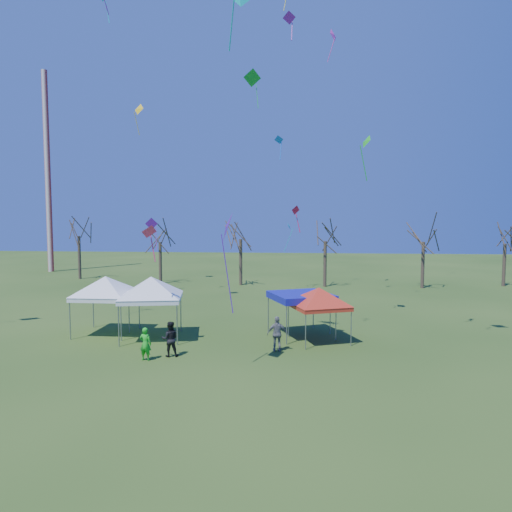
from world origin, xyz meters
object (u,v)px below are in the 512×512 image
(tent_red, at_px, (319,291))
(radio_mast, at_px, (48,172))
(tree_5, at_px, (506,228))
(tree_2, at_px, (241,223))
(tree_1, at_px, (160,227))
(tree_3, at_px, (325,225))
(person_green, at_px, (145,344))
(tree_4, at_px, (424,225))
(tent_white_west, at_px, (105,280))
(tree_0, at_px, (78,221))
(tent_white_mid, at_px, (151,281))
(person_grey, at_px, (277,334))
(tent_blue, at_px, (301,297))
(person_dark, at_px, (170,339))

(tent_red, bearing_deg, radio_mast, 136.87)
(tree_5, bearing_deg, tree_2, -176.30)
(tree_1, xyz_separation_m, tree_3, (16.80, -0.60, 0.29))
(tree_2, height_order, person_green, tree_2)
(tree_4, xyz_separation_m, tent_white_west, (-22.89, -20.00, -2.95))
(tree_0, xyz_separation_m, tree_5, (44.57, -1.32, -0.76))
(radio_mast, height_order, tent_red, radio_mast)
(tent_red, bearing_deg, tree_0, 136.77)
(tree_2, height_order, tent_white_mid, tree_2)
(tent_white_mid, xyz_separation_m, person_green, (0.97, -3.87, -2.44))
(person_grey, bearing_deg, tree_2, -86.58)
(tree_3, xyz_separation_m, tent_white_west, (-13.57, -20.04, -2.97))
(tree_0, height_order, tree_4, tree_0)
(tree_0, bearing_deg, person_grey, -48.07)
(tree_4, bearing_deg, tent_red, -117.65)
(tree_0, relative_size, tent_blue, 2.07)
(tree_0, height_order, tent_white_west, tree_0)
(tree_3, bearing_deg, person_grey, -98.97)
(tent_red, bearing_deg, person_grey, -136.32)
(tree_0, bearing_deg, tent_white_mid, -56.06)
(person_dark, bearing_deg, tree_2, -103.41)
(tree_4, bearing_deg, tree_2, 178.78)
(tree_4, relative_size, tent_blue, 1.93)
(person_dark, bearing_deg, radio_mast, -66.01)
(tent_white_west, xyz_separation_m, tent_blue, (11.18, 0.57, -0.87))
(tent_white_west, relative_size, tent_red, 1.22)
(tree_3, height_order, tree_4, tree_3)
(tree_3, bearing_deg, radio_mast, 163.69)
(radio_mast, xyz_separation_m, tree_0, (7.15, -6.62, -6.01))
(tent_white_west, relative_size, person_green, 2.80)
(tree_0, relative_size, tent_red, 2.35)
(tree_1, relative_size, tent_red, 2.10)
(tree_1, distance_m, tent_white_west, 21.07)
(tree_3, distance_m, tree_4, 9.32)
(tree_1, distance_m, tent_white_mid, 22.47)
(tree_3, relative_size, tree_5, 1.06)
(tree_0, relative_size, tent_white_mid, 1.90)
(person_grey, bearing_deg, tent_white_west, -22.88)
(tree_3, relative_size, tent_white_mid, 1.78)
(tree_3, bearing_deg, tent_blue, -97.00)
(tree_3, xyz_separation_m, tree_5, (17.69, 2.02, -0.35))
(tree_0, bearing_deg, radio_mast, 137.23)
(tent_white_west, distance_m, person_green, 6.53)
(radio_mast, height_order, tent_white_west, radio_mast)
(tree_3, height_order, tent_white_west, tree_3)
(radio_mast, distance_m, tree_2, 28.08)
(tent_blue, distance_m, person_dark, 7.86)
(tree_1, distance_m, tree_5, 34.52)
(radio_mast, relative_size, tree_2, 3.06)
(tent_white_mid, xyz_separation_m, person_dark, (1.94, -3.15, -2.37))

